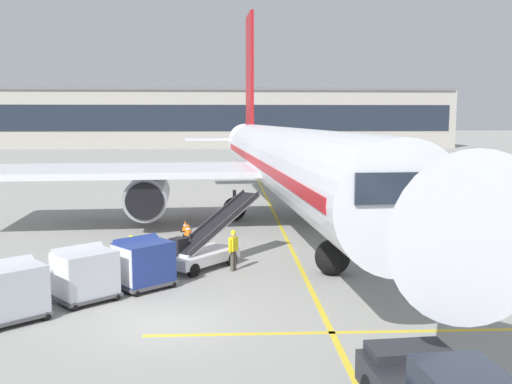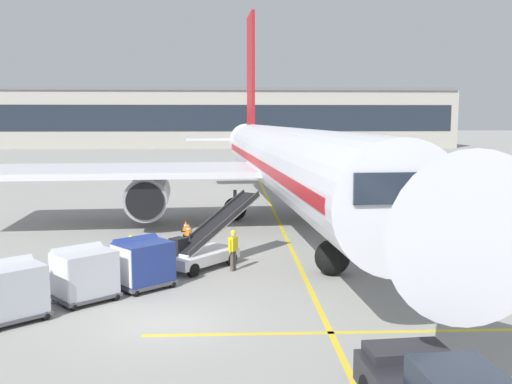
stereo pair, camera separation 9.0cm
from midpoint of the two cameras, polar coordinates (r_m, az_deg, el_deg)
The scene contains 14 objects.
ground_plane at distance 18.55m, azimuth -9.23°, elevation -12.81°, with size 600.00×600.00×0.00m, color gray.
parked_airplane at distance 35.05m, azimuth 2.71°, elevation 3.12°, with size 37.72×47.97×15.96m.
belt_loader at distance 24.82m, azimuth -5.30°, elevation -5.49°, with size 4.39×4.84×3.02m.
baggage_cart_lead at distance 22.06m, azimuth -11.31°, elevation -6.87°, with size 2.59×2.52×1.91m.
baggage_cart_second at distance 21.03m, azimuth -16.85°, elevation -7.75°, with size 2.59×2.52×1.91m.
baggage_cart_third at distance 19.83m, azimuth -23.42°, elevation -8.96°, with size 2.59×2.52×1.91m.
ground_crew_by_loader at distance 24.06m, azimuth -2.38°, elevation -5.55°, with size 0.42×0.48×1.74m.
ground_crew_by_carts at distance 22.23m, azimuth -13.74°, elevation -6.84°, with size 0.34×0.55×1.74m.
ground_crew_marshaller at distance 23.55m, azimuth -12.40°, elevation -6.01°, with size 0.47×0.42×1.74m.
safety_cone_engine_keepout at distance 31.49m, azimuth -6.85°, elevation -3.76°, with size 0.61×0.61×0.70m.
safety_cone_wingtip at distance 32.79m, azimuth -7.14°, elevation -3.41°, with size 0.52×0.52×0.60m.
apron_guidance_line_lead_in at distance 34.65m, azimuth 2.30°, elevation -3.26°, with size 0.20×110.00×0.01m.
apron_guidance_line_stop_bar at distance 17.80m, azimuth 8.64°, elevation -13.67°, with size 12.00×0.20×0.01m.
terminal_building at distance 132.04m, azimuth -4.73°, elevation 7.35°, with size 109.17×15.38×13.20m.
Camera 1 is at (2.04, -17.30, 6.34)m, focal length 40.12 mm.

